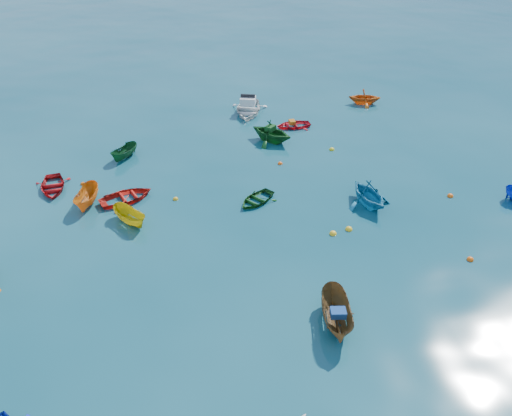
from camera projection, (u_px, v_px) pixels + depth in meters
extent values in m
plane|color=#0A3D4E|center=(274.00, 272.00, 23.95)|extent=(160.00, 160.00, 0.00)
imported|color=brown|center=(336.00, 323.00, 21.19)|extent=(1.70, 3.38, 1.25)
imported|color=gold|center=(131.00, 223.00, 27.34)|extent=(2.33, 2.63, 0.99)
imported|color=#0F4213|center=(256.00, 202.00, 29.10)|extent=(3.07, 2.97, 0.52)
imported|color=teal|center=(367.00, 204.00, 28.90)|extent=(3.17, 3.49, 1.58)
imported|color=red|center=(127.00, 200.00, 29.24)|extent=(3.70, 3.20, 0.64)
imported|color=orange|center=(89.00, 204.00, 28.87)|extent=(1.55, 2.93, 1.08)
imported|color=#124E1A|center=(271.00, 141.00, 35.74)|extent=(4.15, 4.14, 1.66)
imported|color=red|center=(293.00, 127.00, 37.77)|extent=(2.70, 2.01, 0.54)
imported|color=#A50D10|center=(53.00, 189.00, 30.26)|extent=(2.50, 3.21, 0.61)
imported|color=#CF5E13|center=(364.00, 104.00, 41.61)|extent=(3.06, 2.79, 1.37)
imported|color=#104821|center=(126.00, 158.00, 33.64)|extent=(2.17, 2.48, 0.93)
imported|color=silver|center=(248.00, 113.00, 40.03)|extent=(3.91, 4.72, 1.45)
cube|color=navy|center=(338.00, 313.00, 20.63)|extent=(0.71, 0.58, 0.31)
cube|color=#114416|center=(270.00, 128.00, 35.24)|extent=(0.87, 0.88, 0.34)
cube|color=#B55F12|center=(292.00, 122.00, 37.53)|extent=(0.46, 0.59, 0.27)
sphere|color=yellow|center=(333.00, 234.00, 26.47)|extent=(0.39, 0.39, 0.39)
sphere|color=#EC590C|center=(470.00, 260.00, 24.69)|extent=(0.35, 0.35, 0.35)
sphere|color=#D9590B|center=(83.00, 184.00, 30.74)|extent=(0.31, 0.31, 0.31)
sphere|color=yellow|center=(349.00, 230.00, 26.80)|extent=(0.39, 0.39, 0.39)
sphere|color=#F55C0D|center=(450.00, 196.00, 29.59)|extent=(0.37, 0.37, 0.37)
sphere|color=gold|center=(176.00, 199.00, 29.31)|extent=(0.32, 0.32, 0.32)
sphere|color=#FF570D|center=(280.00, 164.00, 32.92)|extent=(0.32, 0.32, 0.32)
sphere|color=yellow|center=(332.00, 150.00, 34.60)|extent=(0.36, 0.36, 0.36)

